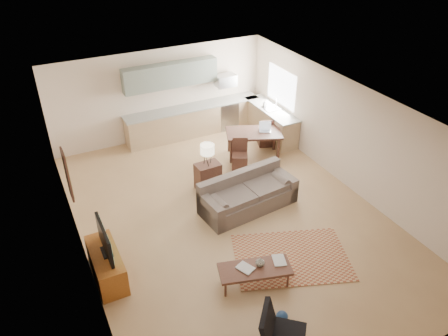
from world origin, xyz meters
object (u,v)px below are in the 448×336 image
tv_credenza (107,265)px  console_table (208,176)px  dining_table (253,144)px  sofa (248,193)px  coffee_table (255,276)px  armchair (285,334)px

tv_credenza → console_table: console_table is taller
tv_credenza → dining_table: (4.83, 2.78, 0.08)m
sofa → coffee_table: size_ratio=1.74×
sofa → dining_table: size_ratio=1.58×
coffee_table → dining_table: size_ratio=0.91×
console_table → dining_table: size_ratio=0.47×
coffee_table → armchair: armchair is taller
sofa → dining_table: 2.44m
coffee_table → armchair: (-0.30, -1.47, 0.22)m
sofa → console_table: (-0.50, 1.17, -0.06)m
sofa → tv_credenza: bearing=-174.7°
armchair → console_table: (0.86, 4.80, -0.07)m
sofa → coffee_table: bearing=-122.8°
armchair → dining_table: armchair is taller
sofa → armchair: armchair is taller
console_table → sofa: bearing=-69.0°
coffee_table → sofa: bearing=79.3°
coffee_table → tv_credenza: tv_credenza is taller
sofa → console_table: sofa is taller
coffee_table → dining_table: bearing=76.2°
coffee_table → console_table: console_table is taller
sofa → tv_credenza: size_ratio=1.80×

